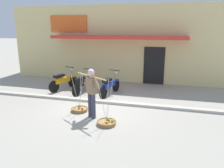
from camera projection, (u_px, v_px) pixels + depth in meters
The scene contains 9 objects.
ground_plane at pixel (96, 109), 8.24m from camera, with size 90.00×90.00×0.00m, color #9E998C.
sidewalk_curb at pixel (102, 101), 8.88m from camera, with size 20.00×0.24×0.10m, color #BAB4A5.
fruit_vendor at pixel (91, 90), 7.20m from camera, with size 1.31×0.89×1.70m.
fruit_basket_left_side at pixel (80, 109), 7.99m from camera, with size 0.62×0.62×1.45m.
fruit_basket_right_side at pixel (107, 122), 6.87m from camera, with size 0.62×0.62×1.45m.
motorcycle_nearest_shop at pixel (63, 81), 10.60m from camera, with size 0.77×1.73×1.09m.
motorcycle_second_in_row at pixel (83, 84), 10.09m from camera, with size 0.57×1.80×1.09m.
motorcycle_third_in_row at pixel (110, 85), 9.78m from camera, with size 0.60×1.79×1.09m.
storefront_building at pixel (127, 42), 14.13m from camera, with size 13.00×6.00×4.20m.
Camera 1 is at (2.54, -7.32, 3.01)m, focal length 34.61 mm.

